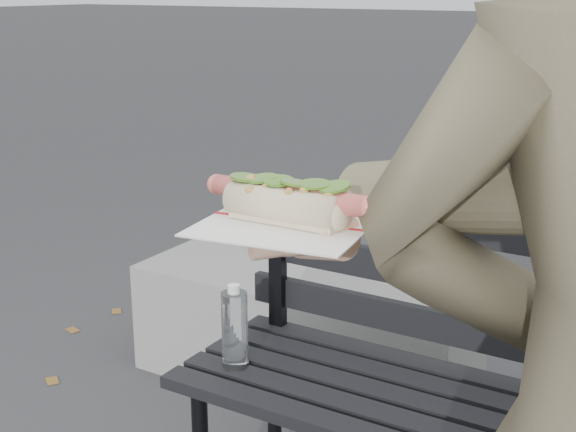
% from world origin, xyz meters
% --- Properties ---
extents(park_bench, '(1.50, 0.44, 0.88)m').
position_xyz_m(park_bench, '(-0.01, 0.90, 0.52)').
color(park_bench, black).
rests_on(park_bench, ground).
extents(concrete_block, '(1.20, 0.40, 0.40)m').
position_xyz_m(concrete_block, '(-0.88, 1.52, 0.20)').
color(concrete_block, slate).
rests_on(concrete_block, ground).
extents(held_hotdog, '(0.63, 0.30, 0.20)m').
position_xyz_m(held_hotdog, '(0.14, 0.11, 1.15)').
color(held_hotdog, brown).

